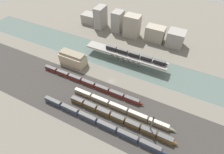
{
  "coord_description": "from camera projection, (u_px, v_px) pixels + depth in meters",
  "views": [
    {
      "loc": [
        42.0,
        -82.45,
        97.2
      ],
      "look_at": [
        0.0,
        1.37,
        3.05
      ],
      "focal_mm": 28.0,
      "sensor_mm": 36.0,
      "label": 1
    }
  ],
  "objects": [
    {
      "name": "bridge",
      "position": [
        126.0,
        55.0,
        146.66
      ],
      "size": [
        71.39,
        9.21,
        7.63
      ],
      "color": "gray",
      "rests_on": "ground"
    },
    {
      "name": "train_yard_far",
      "position": [
        120.0,
        108.0,
        114.51
      ],
      "size": [
        72.43,
        2.65,
        3.42
      ],
      "color": "gray",
      "rests_on": "ground"
    },
    {
      "name": "ground_plane",
      "position": [
        111.0,
        81.0,
        134.17
      ],
      "size": [
        400.0,
        400.0,
        0.0
      ],
      "primitive_type": "plane",
      "color": "#666056"
    },
    {
      "name": "city_block_right",
      "position": [
        132.0,
        26.0,
        171.69
      ],
      "size": [
        14.92,
        11.08,
        21.98
      ],
      "primitive_type": "cube",
      "color": "gray",
      "rests_on": "ground"
    },
    {
      "name": "train_on_bridge",
      "position": [
        135.0,
        55.0,
        141.65
      ],
      "size": [
        54.05,
        2.79,
        3.61
      ],
      "color": "black",
      "rests_on": "bridge"
    },
    {
      "name": "city_block_far_left",
      "position": [
        90.0,
        18.0,
        195.53
      ],
      "size": [
        15.75,
        12.44,
        10.31
      ],
      "primitive_type": "cube",
      "color": "gray",
      "rests_on": "ground"
    },
    {
      "name": "signal_tower",
      "position": [
        152.0,
        125.0,
        98.34
      ],
      "size": [
        1.0,
        0.85,
        16.8
      ],
      "color": "#4C4C51",
      "rests_on": "ground"
    },
    {
      "name": "train_yard_mid",
      "position": [
        119.0,
        118.0,
        108.63
      ],
      "size": [
        72.43,
        3.04,
        4.02
      ],
      "color": "brown",
      "rests_on": "ground"
    },
    {
      "name": "city_block_tall",
      "position": [
        176.0,
        38.0,
        162.61
      ],
      "size": [
        15.16,
        14.48,
        14.72
      ],
      "primitive_type": "cube",
      "color": "gray",
      "rests_on": "ground"
    },
    {
      "name": "warehouse_building",
      "position": [
        73.0,
        59.0,
        145.14
      ],
      "size": [
        21.7,
        10.36,
        10.99
      ],
      "color": "tan",
      "rests_on": "ground"
    },
    {
      "name": "river_water",
      "position": [
        125.0,
        61.0,
        151.04
      ],
      "size": [
        320.0,
        29.9,
        0.01
      ],
      "primitive_type": "cube",
      "color": "#4C5B56",
      "rests_on": "ground"
    },
    {
      "name": "train_yard_outer",
      "position": [
        89.0,
        84.0,
        129.86
      ],
      "size": [
        84.92,
        2.66,
        3.57
      ],
      "color": "#5B1E19",
      "rests_on": "ground"
    },
    {
      "name": "train_yard_near",
      "position": [
        99.0,
        122.0,
        106.81
      ],
      "size": [
        85.2,
        2.64,
        3.92
      ],
      "color": "#2D384C",
      "rests_on": "ground"
    },
    {
      "name": "city_block_far_right",
      "position": [
        155.0,
        34.0,
        168.69
      ],
      "size": [
        17.78,
        11.12,
        14.44
      ],
      "primitive_type": "cube",
      "color": "gray",
      "rests_on": "ground"
    },
    {
      "name": "city_block_center",
      "position": [
        118.0,
        21.0,
        179.77
      ],
      "size": [
        9.92,
        12.26,
        20.78
      ],
      "primitive_type": "cube",
      "color": "gray",
      "rests_on": "ground"
    },
    {
      "name": "railbed_yard",
      "position": [
        95.0,
        104.0,
        119.02
      ],
      "size": [
        280.0,
        42.0,
        0.01
      ],
      "primitive_type": "cube",
      "color": "#33302D",
      "rests_on": "ground"
    },
    {
      "name": "city_block_left",
      "position": [
        101.0,
        17.0,
        184.26
      ],
      "size": [
        8.84,
        15.14,
        22.3
      ],
      "primitive_type": "cube",
      "color": "gray",
      "rests_on": "ground"
    }
  ]
}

